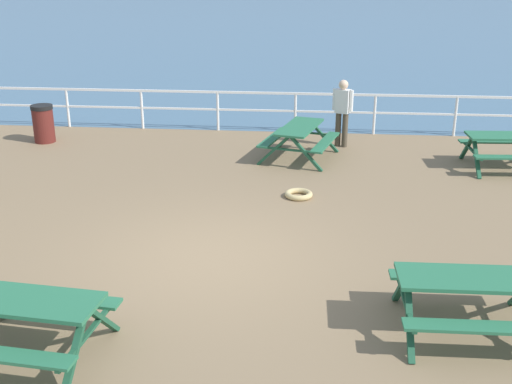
# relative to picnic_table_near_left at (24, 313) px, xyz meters

# --- Properties ---
(ground_plane) EXTENTS (30.00, 24.00, 0.20)m
(ground_plane) POSITION_rel_picnic_table_near_left_xyz_m (1.69, 2.87, -0.68)
(ground_plane) COLOR #846B4C
(sea_band) EXTENTS (142.00, 90.00, 0.01)m
(sea_band) POSITION_rel_picnic_table_near_left_xyz_m (1.69, 55.62, -0.58)
(sea_band) COLOR #476B84
(sea_band) RESTS_ON ground
(seaward_railing) EXTENTS (23.07, 0.07, 1.08)m
(seaward_railing) POSITION_rel_picnic_table_near_left_xyz_m (1.69, 10.62, 0.17)
(seaward_railing) COLOR white
(seaward_railing) RESTS_ON ground
(picnic_table_near_left) EXTENTS (1.94, 1.69, 0.80)m
(picnic_table_near_left) POSITION_rel_picnic_table_near_left_xyz_m (0.00, 0.00, 0.00)
(picnic_table_near_left) COLOR #286B47
(picnic_table_near_left) RESTS_ON ground
(picnic_table_near_right) EXTENTS (1.83, 1.58, 0.80)m
(picnic_table_near_right) POSITION_rel_picnic_table_near_left_xyz_m (5.24, 1.04, 0.00)
(picnic_table_near_right) COLOR #286B47
(picnic_table_near_right) RESTS_ON ground
(picnic_table_far_left) EXTENTS (1.90, 2.12, 0.80)m
(picnic_table_far_left) POSITION_rel_picnic_table_near_left_xyz_m (2.92, 8.25, 0.00)
(picnic_table_far_left) COLOR #286B47
(picnic_table_far_left) RESTS_ON ground
(picnic_table_far_right) EXTENTS (1.88, 1.64, 0.80)m
(picnic_table_far_right) POSITION_rel_picnic_table_near_left_xyz_m (7.53, 7.90, 0.00)
(picnic_table_far_right) COLOR #286B47
(picnic_table_far_right) RESTS_ON ground
(visitor) EXTENTS (0.50, 0.33, 1.66)m
(visitor) POSITION_rel_picnic_table_near_left_xyz_m (3.93, 9.36, 0.36)
(visitor) COLOR #4C4233
(visitor) RESTS_ON ground
(litter_bin) EXTENTS (0.55, 0.55, 0.95)m
(litter_bin) POSITION_rel_picnic_table_near_left_xyz_m (-3.58, 9.06, -0.10)
(litter_bin) COLOR #591E19
(litter_bin) RESTS_ON ground
(rope_coil) EXTENTS (0.55, 0.55, 0.11)m
(rope_coil) POSITION_rel_picnic_table_near_left_xyz_m (2.99, 5.66, -0.53)
(rope_coil) COLOR tan
(rope_coil) RESTS_ON ground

